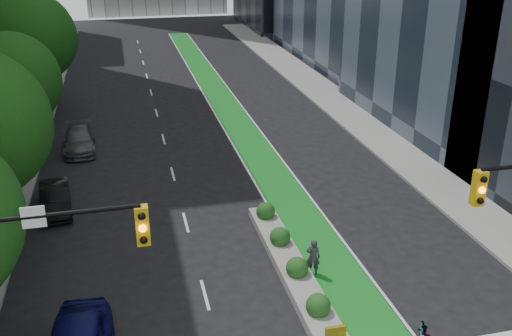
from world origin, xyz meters
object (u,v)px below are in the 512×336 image
cyclist (313,257)px  median_planter (289,260)px  parked_car_left_mid (56,198)px  parked_car_left_far (79,140)px

cyclist → median_planter: bearing=-13.7°
parked_car_left_mid → parked_car_left_far: bearing=78.3°
cyclist → parked_car_left_far: 19.42m
median_planter → cyclist: cyclist is taller
median_planter → parked_car_left_mid: bearing=141.6°
cyclist → parked_car_left_mid: size_ratio=0.39×
parked_car_left_mid → parked_car_left_far: (0.79, 8.37, 0.01)m
median_planter → parked_car_left_mid: 12.51m
cyclist → parked_car_left_far: (-9.81, 16.76, -0.11)m
median_planter → cyclist: bearing=-37.4°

